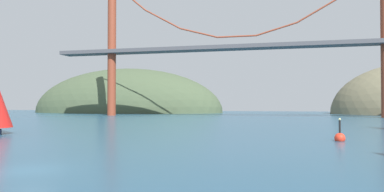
# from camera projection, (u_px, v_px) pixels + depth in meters

# --- Properties ---
(ground_plane) EXTENTS (360.00, 360.00, 0.00)m
(ground_plane) POSITION_uv_depth(u_px,v_px,m) (31.00, 170.00, 21.69)
(ground_plane) COLOR navy
(headland_left) EXTENTS (87.94, 44.00, 39.38)m
(headland_left) POSITION_uv_depth(u_px,v_px,m) (126.00, 113.00, 166.01)
(headland_left) COLOR #425138
(headland_left) RESTS_ON ground_plane
(suspension_bridge) EXTENTS (120.15, 6.00, 45.01)m
(suspension_bridge) POSITION_uv_depth(u_px,v_px,m) (237.00, 45.00, 114.25)
(suspension_bridge) COLOR brown
(suspension_bridge) RESTS_ON ground_plane
(channel_buoy) EXTENTS (1.10, 1.10, 2.64)m
(channel_buoy) POSITION_uv_depth(u_px,v_px,m) (340.00, 137.00, 38.66)
(channel_buoy) COLOR red
(channel_buoy) RESTS_ON ground_plane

